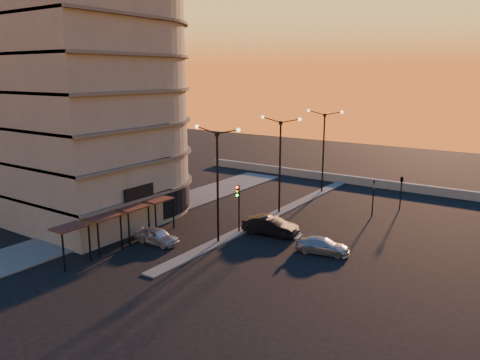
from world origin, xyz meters
name	(u,v)px	position (x,y,z in m)	size (l,w,h in m)	color
ground	(218,243)	(0.00, 0.00, 0.00)	(120.00, 120.00, 0.00)	black
sidewalk_west	(159,210)	(-10.50, 4.00, 0.06)	(5.00, 40.00, 0.12)	#464644
median	(279,212)	(0.00, 10.00, 0.06)	(1.20, 36.00, 0.12)	#464644
parapet	(357,181)	(2.00, 26.00, 0.50)	(44.00, 0.50, 1.00)	slate
building	(96,91)	(-14.00, 0.03, 11.91)	(14.35, 17.08, 25.00)	#66625A
streetlamp_near	(218,176)	(0.00, 0.00, 5.59)	(4.32, 0.32, 9.51)	black
streetlamp_mid	(280,157)	(0.00, 10.00, 5.59)	(4.32, 0.32, 9.51)	black
streetlamp_far	(324,145)	(0.00, 20.00, 5.59)	(4.32, 0.32, 9.51)	black
traffic_light_main	(238,201)	(0.00, 2.87, 2.89)	(0.28, 0.44, 4.25)	black
signal_east_a	(373,197)	(8.00, 14.00, 1.93)	(0.13, 0.16, 3.60)	black
signal_east_b	(402,180)	(9.50, 18.00, 3.10)	(0.42, 1.99, 3.60)	black
car_hatchback	(157,236)	(-3.94, -3.00, 0.66)	(1.56, 3.87, 1.32)	#ABADB3
car_sedan	(271,226)	(2.52, 4.11, 0.79)	(1.67, 4.79, 1.58)	black
car_wagon	(323,246)	(8.00, 2.69, 0.60)	(1.68, 4.13, 1.20)	gray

